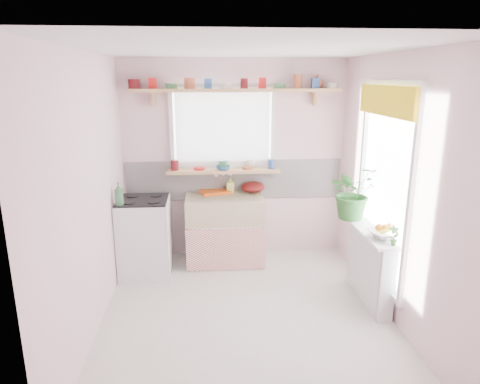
{
  "coord_description": "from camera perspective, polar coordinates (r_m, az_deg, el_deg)",
  "views": [
    {
      "loc": [
        -0.38,
        -3.73,
        2.28
      ],
      "look_at": [
        -0.02,
        0.55,
        1.11
      ],
      "focal_mm": 32.0,
      "sensor_mm": 36.0,
      "label": 1
    }
  ],
  "objects": [
    {
      "name": "cooker",
      "position": [
        5.17,
        -12.56,
        -5.81
      ],
      "size": [
        0.58,
        0.58,
        0.93
      ],
      "color": "white",
      "rests_on": "ground"
    },
    {
      "name": "sill_crockery",
      "position": [
        5.33,
        -2.23,
        3.65
      ],
      "size": [
        1.35,
        0.11,
        0.12
      ],
      "color": "#590F14",
      "rests_on": "windowsill"
    },
    {
      "name": "soap_bottle_sink",
      "position": [
        5.41,
        -1.29,
        1.01
      ],
      "size": [
        0.1,
        0.1,
        0.21
      ],
      "primitive_type": "imported",
      "rotation": [
        0.0,
        0.0,
        -0.06
      ],
      "color": "#BACC5A",
      "rests_on": "sink_unit"
    },
    {
      "name": "sill_cup",
      "position": [
        5.41,
        1.31,
        3.77
      ],
      "size": [
        0.15,
        0.15,
        0.1
      ],
      "primitive_type": "imported",
      "rotation": [
        0.0,
        0.0,
        -0.21
      ],
      "color": "beige",
      "rests_on": "windowsill"
    },
    {
      "name": "cooker_bottle",
      "position": [
        4.83,
        -15.85,
        -0.25
      ],
      "size": [
        0.11,
        0.11,
        0.25
      ],
      "primitive_type": "imported",
      "rotation": [
        0.0,
        0.0,
        -0.12
      ],
      "color": "#397247",
      "rests_on": "cooker"
    },
    {
      "name": "jade_plant",
      "position": [
        4.77,
        14.84,
        0.02
      ],
      "size": [
        0.66,
        0.61,
        0.6
      ],
      "primitive_type": "imported",
      "rotation": [
        0.0,
        0.0,
        0.33
      ],
      "color": "#2D6829",
      "rests_on": "radiator_ledge"
    },
    {
      "name": "shelf_vase",
      "position": [
        5.44,
        10.25,
        14.32
      ],
      "size": [
        0.2,
        0.2,
        0.16
      ],
      "primitive_type": "imported",
      "rotation": [
        0.0,
        0.0,
        0.4
      ],
      "color": "#99442F",
      "rests_on": "pine_shelf"
    },
    {
      "name": "sink_unit",
      "position": [
        5.36,
        -2.06,
        -5.0
      ],
      "size": [
        0.95,
        0.65,
        1.11
      ],
      "color": "white",
      "rests_on": "ground"
    },
    {
      "name": "colander",
      "position": [
        5.44,
        1.74,
        0.68
      ],
      "size": [
        0.4,
        0.4,
        0.14
      ],
      "primitive_type": "ellipsoid",
      "rotation": [
        0.0,
        0.0,
        0.42
      ],
      "color": "#5F1010",
      "rests_on": "sink_unit"
    },
    {
      "name": "sill_bowl",
      "position": [
        5.27,
        -2.3,
        3.22
      ],
      "size": [
        0.19,
        0.19,
        0.06
      ],
      "primitive_type": "imported",
      "rotation": [
        0.0,
        0.0,
        0.09
      ],
      "color": "#2F639A",
      "rests_on": "windowsill"
    },
    {
      "name": "shelf_crockery",
      "position": [
        5.22,
        -1.13,
        14.23
      ],
      "size": [
        2.47,
        0.11,
        0.12
      ],
      "color": "#590F14",
      "rests_on": "pine_shelf"
    },
    {
      "name": "dish_tray",
      "position": [
        5.42,
        -3.35,
        0.06
      ],
      "size": [
        0.42,
        0.36,
        0.04
      ],
      "primitive_type": "cube",
      "rotation": [
        0.0,
        0.0,
        0.27
      ],
      "color": "#DA5213",
      "rests_on": "sink_unit"
    },
    {
      "name": "fruit_bowl",
      "position": [
        4.35,
        18.73,
        -5.35
      ],
      "size": [
        0.35,
        0.35,
        0.07
      ],
      "primitive_type": "imported",
      "rotation": [
        0.0,
        0.0,
        0.19
      ],
      "color": "silver",
      "rests_on": "radiator_ledge"
    },
    {
      "name": "herb_pot",
      "position": [
        4.17,
        19.83,
        -5.5
      ],
      "size": [
        0.11,
        0.08,
        0.19
      ],
      "primitive_type": "imported",
      "rotation": [
        0.0,
        0.0,
        0.08
      ],
      "color": "#346127",
      "rests_on": "radiator_ledge"
    },
    {
      "name": "windowsill",
      "position": [
        5.34,
        -2.23,
        2.85
      ],
      "size": [
        1.4,
        0.22,
        0.04
      ],
      "primitive_type": "cube",
      "color": "tan",
      "rests_on": "room"
    },
    {
      "name": "room",
      "position": [
        4.8,
        7.84,
        4.11
      ],
      "size": [
        3.2,
        3.2,
        3.2
      ],
      "color": "beige",
      "rests_on": "ground"
    },
    {
      "name": "pine_shelf",
      "position": [
        5.22,
        -0.64,
        13.42
      ],
      "size": [
        2.52,
        0.24,
        0.04
      ],
      "primitive_type": "cube",
      "color": "tan",
      "rests_on": "room"
    },
    {
      "name": "radiator_ledge",
      "position": [
        4.67,
        16.93,
        -9.28
      ],
      "size": [
        0.22,
        0.95,
        0.78
      ],
      "color": "white",
      "rests_on": "ground"
    },
    {
      "name": "fruit",
      "position": [
        4.34,
        18.84,
        -4.58
      ],
      "size": [
        0.2,
        0.14,
        0.1
      ],
      "color": "orange",
      "rests_on": "fruit_bowl"
    }
  ]
}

